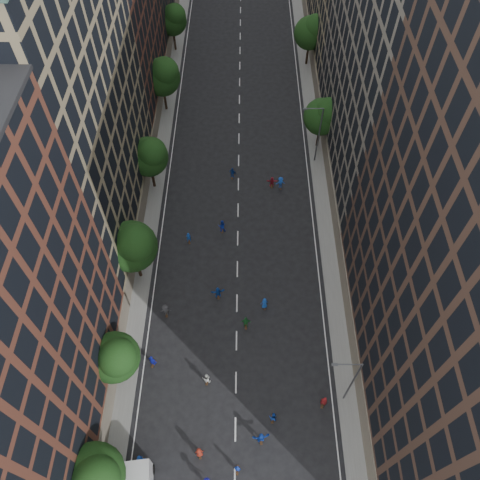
{
  "coord_description": "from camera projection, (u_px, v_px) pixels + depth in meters",
  "views": [
    {
      "loc": [
        0.52,
        -2.43,
        46.51
      ],
      "look_at": [
        0.29,
        29.78,
        2.0
      ],
      "focal_mm": 35.0,
      "sensor_mm": 36.0,
      "label": 1
    }
  ],
  "objects": [
    {
      "name": "skater_10",
      "position": [
        246.0,
        322.0,
        49.87
      ],
      "size": [
        1.11,
        0.47,
        1.89
      ],
      "primitive_type": "imported",
      "rotation": [
        0.0,
        0.0,
        3.14
      ],
      "color": "#1D622A",
      "rests_on": "ground"
    },
    {
      "name": "skater_5",
      "position": [
        261.0,
        438.0,
        43.1
      ],
      "size": [
        1.69,
        0.79,
        1.75
      ],
      "primitive_type": "imported",
      "rotation": [
        0.0,
        0.0,
        3.32
      ],
      "color": "#153CB1",
      "rests_on": "ground"
    },
    {
      "name": "skater_11",
      "position": [
        218.0,
        293.0,
        52.12
      ],
      "size": [
        1.63,
        0.82,
        1.68
      ],
      "primitive_type": "imported",
      "rotation": [
        0.0,
        0.0,
        3.36
      ],
      "color": "#123E99",
      "rests_on": "ground"
    },
    {
      "name": "tree_left_3",
      "position": [
        149.0,
        156.0,
        57.8
      ],
      "size": [
        5.0,
        5.0,
        8.58
      ],
      "color": "black",
      "rests_on": "ground"
    },
    {
      "name": "tree_right_a",
      "position": [
        324.0,
        115.0,
        62.55
      ],
      "size": [
        5.0,
        5.0,
        8.39
      ],
      "color": "black",
      "rests_on": "ground"
    },
    {
      "name": "tree_right_b",
      "position": [
        312.0,
        31.0,
        74.01
      ],
      "size": [
        5.2,
        5.2,
        8.83
      ],
      "color": "black",
      "rests_on": "ground"
    },
    {
      "name": "bldg_right_b",
      "position": [
        411.0,
        59.0,
        51.46
      ],
      "size": [
        14.0,
        28.0,
        33.0
      ],
      "primitive_type": "cube",
      "color": "#665E54",
      "rests_on": "ground"
    },
    {
      "name": "bldg_left_b",
      "position": [
        44.0,
        107.0,
        45.93
      ],
      "size": [
        14.0,
        26.0,
        34.0
      ],
      "primitive_type": "cube",
      "color": "#847556",
      "rests_on": "ground"
    },
    {
      "name": "streetlamp_far",
      "position": [
        318.0,
        132.0,
        61.26
      ],
      "size": [
        2.64,
        0.22,
        9.06
      ],
      "color": "#595B60",
      "rests_on": "ground"
    },
    {
      "name": "skater_1",
      "position": [
        237.0,
        469.0,
        41.69
      ],
      "size": [
        0.58,
        0.42,
        1.51
      ],
      "primitive_type": "imported",
      "rotation": [
        0.0,
        0.0,
        3.04
      ],
      "color": "#132F9F",
      "rests_on": "ground"
    },
    {
      "name": "bldg_left_c",
      "position": [
        96.0,
        14.0,
        61.84
      ],
      "size": [
        14.0,
        20.0,
        28.0
      ],
      "primitive_type": "cube",
      "color": "#5A2F22",
      "rests_on": "ground"
    },
    {
      "name": "skater_17",
      "position": [
        272.0,
        182.0,
        62.0
      ],
      "size": [
        1.47,
        0.48,
        1.58
      ],
      "primitive_type": "imported",
      "rotation": [
        0.0,
        0.0,
        3.15
      ],
      "color": "maroon",
      "rests_on": "ground"
    },
    {
      "name": "tree_left_1",
      "position": [
        115.0,
        357.0,
        42.78
      ],
      "size": [
        4.8,
        4.8,
        8.21
      ],
      "color": "black",
      "rests_on": "ground"
    },
    {
      "name": "sidewalk_right",
      "position": [
        323.0,
        148.0,
        66.84
      ],
      "size": [
        4.0,
        105.0,
        0.15
      ],
      "primitive_type": "cube",
      "color": "slate",
      "rests_on": "ground"
    },
    {
      "name": "tree_left_4",
      "position": [
        163.0,
        76.0,
        66.95
      ],
      "size": [
        5.4,
        5.4,
        9.08
      ],
      "color": "black",
      "rests_on": "ground"
    },
    {
      "name": "tree_left_0",
      "position": [
        94.0,
        478.0,
        36.58
      ],
      "size": [
        5.2,
        5.2,
        8.83
      ],
      "color": "black",
      "rests_on": "ground"
    },
    {
      "name": "skater_9",
      "position": [
        166.0,
        310.0,
        50.76
      ],
      "size": [
        1.22,
        0.77,
        1.8
      ],
      "primitive_type": "imported",
      "rotation": [
        0.0,
        0.0,
        3.23
      ],
      "color": "#37373B",
      "rests_on": "ground"
    },
    {
      "name": "skater_16",
      "position": [
        233.0,
        173.0,
        62.9
      ],
      "size": [
        1.07,
        0.74,
        1.68
      ],
      "primitive_type": "imported",
      "rotation": [
        0.0,
        0.0,
        2.77
      ],
      "color": "#123996",
      "rests_on": "ground"
    },
    {
      "name": "skater_15",
      "position": [
        280.0,
        183.0,
        61.76
      ],
      "size": [
        1.25,
        0.82,
        1.81
      ],
      "primitive_type": "imported",
      "rotation": [
        0.0,
        0.0,
        3.27
      ],
      "color": "blue",
      "rests_on": "ground"
    },
    {
      "name": "skater_13",
      "position": [
        189.0,
        238.0,
        56.61
      ],
      "size": [
        0.68,
        0.53,
        1.63
      ],
      "primitive_type": "imported",
      "rotation": [
        0.0,
        0.0,
        3.4
      ],
      "color": "blue",
      "rests_on": "ground"
    },
    {
      "name": "tree_left_2",
      "position": [
        133.0,
        245.0,
        49.15
      ],
      "size": [
        5.6,
        5.6,
        9.45
      ],
      "color": "black",
      "rests_on": "ground"
    },
    {
      "name": "streetlamp_near",
      "position": [
        351.0,
        380.0,
        41.91
      ],
      "size": [
        2.64,
        0.22,
        9.06
      ],
      "color": "#595B60",
      "rests_on": "ground"
    },
    {
      "name": "skater_12",
      "position": [
        265.0,
        303.0,
        51.34
      ],
      "size": [
        0.91,
        0.69,
        1.66
      ],
      "primitive_type": "imported",
      "rotation": [
        0.0,
        0.0,
        3.36
      ],
      "color": "#1546AE",
      "rests_on": "ground"
    },
    {
      "name": "skater_4",
      "position": [
        152.0,
        361.0,
        47.41
      ],
      "size": [
        1.14,
        0.81,
        1.8
      ],
      "primitive_type": "imported",
      "rotation": [
        0.0,
        0.0,
        2.75
      ],
      "color": "#161FB3",
      "rests_on": "ground"
    },
    {
      "name": "ground",
      "position": [
        238.0,
        187.0,
        62.56
      ],
      "size": [
        240.0,
        240.0,
        0.0
      ],
      "primitive_type": "plane",
      "color": "black",
      "rests_on": "ground"
    },
    {
      "name": "skater_14",
      "position": [
        222.0,
        226.0,
        57.5
      ],
      "size": [
        0.91,
        0.71,
        1.86
      ],
      "primitive_type": "imported",
      "rotation": [
        0.0,
        0.0,
        3.13
      ],
      "color": "#1530AE",
      "rests_on": "ground"
    },
    {
      "name": "skater_8",
      "position": [
        206.0,
        379.0,
        46.43
      ],
      "size": [
        0.8,
        0.63,
        1.63
      ],
      "primitive_type": "imported",
      "rotation": [
        0.0,
        0.0,
        3.13
      ],
      "color": "silver",
      "rests_on": "ground"
    },
    {
      "name": "skater_2",
      "position": [
        273.0,
        417.0,
        44.3
      ],
      "size": [
        0.82,
        0.67,
        1.56
      ],
      "primitive_type": "imported",
      "rotation": [
        0.0,
        0.0,
        3.04
      ],
      "color": "#123899",
      "rests_on": "ground"
    },
    {
      "name": "tree_left_5",
      "position": [
        173.0,
        19.0,
        76.68
      ],
      "size": [
        4.8,
        4.8,
        8.33
      ],
      "color": "black",
      "rests_on": "ground"
    },
    {
      "name": "skater_6",
      "position": [
        199.0,
        452.0,
        42.42
      ],
      "size": [
        0.88,
        0.65,
        1.66
      ],
      "primitive_type": "imported",
      "rotation": [
        0.0,
        0.0,
        3.3
      ],
      "color": "maroon",
      "rests_on": "ground"
    },
    {
      "name": "skater_7",
      "position": [
        324.0,
        401.0,
        45.0
      ],
      "size": [
        0.78,
        0.63,
        1.85
      ],
      "primitive_type": "imported",
      "rotation": [
        0.0,
        0.0,
        2.83
      ],
      "color": "maroon",
      "rests_on": "ground"
    },
    {
      "name": "skater_0",
      "position": [
        141.0,
        460.0,
        42.02
      ],
      "size": [
        0.89,
        0.62,
        1.72
      ],
      "primitive_type": "imported",
      "rotation": [
        0.0,
        0.0,
        3.24
      ],
      "color": "#153FAD",
      "rests_on": "ground"
    },
    {
      "name": "sidewalk_left",
      "position": [
        155.0,
        147.0,
        66.94
      ],
      "size": [
        4.0,
        105.0,
        0.15
      ],
      "primitive_type": "cube",
      "color": "slate",
      "rests_on": "ground"
    }
  ]
}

